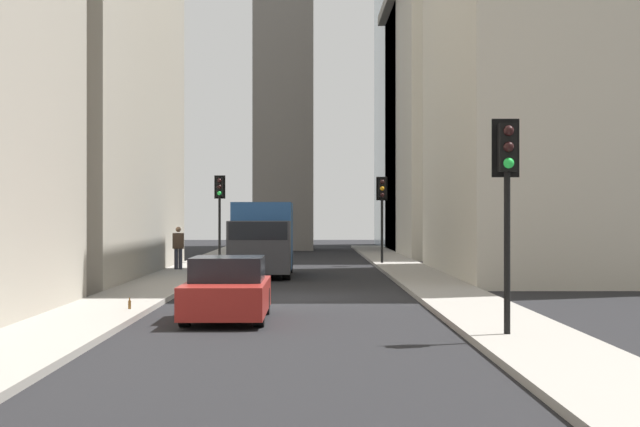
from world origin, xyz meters
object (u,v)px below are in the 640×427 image
Objects in this scene: traffic_light_foreground at (507,175)px; delivery_truck at (262,238)px; pedestrian at (178,246)px; discarded_bottle at (130,304)px; traffic_light_far_junction at (220,198)px; sedan_red at (227,291)px; traffic_light_midblock at (382,199)px.

delivery_truck is at bearing 15.23° from traffic_light_foreground.
pedestrian is 6.44× the size of discarded_bottle.
pedestrian is at bearing 55.19° from delivery_truck.
delivery_truck is 9.31m from traffic_light_far_junction.
sedan_red is 7.18m from traffic_light_foreground.
pedestrian is (18.92, 3.56, 0.42)m from sedan_red.
traffic_light_midblock is 10.55m from pedestrian.
sedan_red is 1.07× the size of traffic_light_foreground.
traffic_light_foreground is at bearing -179.29° from traffic_light_midblock.
delivery_truck is 1.60× the size of traffic_light_foreground.
traffic_light_foreground reaches higher than traffic_light_midblock.
traffic_light_midblock reaches higher than discarded_bottle.
sedan_red is 15.93× the size of discarded_bottle.
traffic_light_midblock is at bearing -57.57° from pedestrian.
traffic_light_far_junction reaches higher than traffic_light_midblock.
discarded_bottle is (-23.23, 7.59, -2.83)m from traffic_light_midblock.
traffic_light_foreground is at bearing -124.97° from sedan_red.
delivery_truck is 1.50× the size of sedan_red.
sedan_red is 25.50m from traffic_light_far_junction.
pedestrian is (22.79, 9.09, -2.01)m from traffic_light_foreground.
traffic_light_far_junction is at bearing 0.08° from discarded_bottle.
delivery_truck is at bearing 0.00° from sedan_red.
pedestrian reaches higher than sedan_red.
traffic_light_foreground is 9.87m from discarded_bottle.
sedan_red is at bearing 55.03° from traffic_light_foreground.
traffic_light_foreground reaches higher than discarded_bottle.
traffic_light_far_junction is 2.36× the size of pedestrian.
traffic_light_foreground is at bearing -164.77° from delivery_truck.
discarded_bottle is at bearing 62.56° from sedan_red.
traffic_light_midblock is at bearing -11.96° from sedan_red.
traffic_light_foreground is (-20.31, -5.53, 1.64)m from delivery_truck.
traffic_light_foreground is at bearing -164.69° from traffic_light_far_junction.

